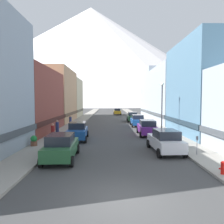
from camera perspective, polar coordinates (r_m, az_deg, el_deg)
ground_plane at (r=9.33m, az=2.79°, el=-22.55°), size 400.00×400.00×0.00m
sidewalk_left at (r=43.94m, az=-8.15°, el=-1.97°), size 2.50×100.00×0.15m
sidewalk_right at (r=44.09m, az=8.18°, el=-1.95°), size 2.50×100.00×0.15m
storefront_left_1 at (r=28.49m, az=-24.52°, el=2.39°), size 9.36×12.39×7.84m
storefront_left_2 at (r=40.31m, az=-15.83°, el=3.96°), size 7.38×12.29×9.60m
storefront_left_3 at (r=51.43m, az=-12.53°, el=3.49°), size 7.46×9.86×8.98m
storefront_right_1 at (r=26.92m, az=24.78°, el=5.34°), size 7.29×11.52×10.70m
storefront_right_2 at (r=39.02m, az=18.53°, el=4.16°), size 9.85×12.98×9.90m
storefront_right_3 at (r=50.13m, az=12.86°, el=4.67°), size 7.62×10.73×11.08m
car_left_0 at (r=14.90m, az=-13.54°, el=-9.09°), size 2.20×4.46×1.78m
car_left_1 at (r=21.95m, az=-9.30°, el=-5.06°), size 2.26×4.49×1.78m
car_right_0 at (r=17.02m, az=14.18°, el=-7.54°), size 2.22×4.47×1.78m
car_right_1 at (r=24.62m, az=9.47°, el=-4.16°), size 2.17×4.45×1.78m
car_right_2 at (r=33.00m, az=6.87°, el=-2.26°), size 2.13×4.43×1.78m
car_right_3 at (r=39.82m, az=5.58°, el=-1.30°), size 2.20×4.46×1.78m
car_driving_0 at (r=58.08m, az=1.44°, el=0.15°), size 2.06×4.40×1.78m
fire_hydrant_near at (r=12.90m, az=27.70°, el=-13.04°), size 0.40×0.22×0.70m
parking_meter_near at (r=16.46m, az=21.94°, el=-7.65°), size 0.14×0.10×1.33m
potted_plant_0 at (r=19.42m, az=-20.32°, el=-7.26°), size 0.55×0.55×0.88m
pedestrian_0 at (r=31.49m, az=-11.15°, el=-2.54°), size 0.36×0.36×1.65m
pedestrian_1 at (r=23.95m, az=-14.54°, el=-4.31°), size 0.36×0.36×1.72m
pedestrian_2 at (r=22.23m, az=-15.66°, el=-5.16°), size 0.36×0.36×1.54m
streetlamp_right at (r=24.32m, az=13.32°, el=3.00°), size 0.36×0.36×5.86m
mountain_backdrop at (r=274.94m, az=-5.62°, el=14.81°), size 334.40×334.40×118.25m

